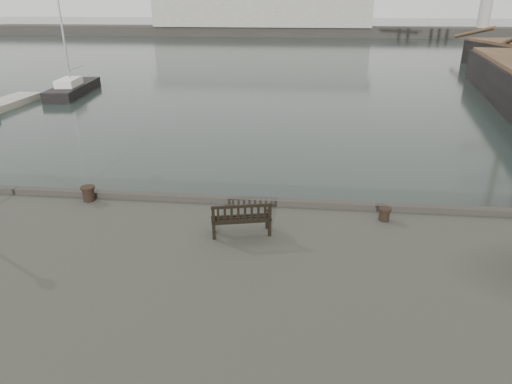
# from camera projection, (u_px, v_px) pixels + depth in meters

# --- Properties ---
(ground) EXTENTS (400.00, 400.00, 0.00)m
(ground) POSITION_uv_depth(u_px,v_px,m) (229.00, 243.00, 15.03)
(ground) COLOR black
(ground) RESTS_ON ground
(breakwater) EXTENTS (140.00, 9.50, 12.20)m
(breakwater) POSITION_uv_depth(u_px,v_px,m) (278.00, 15.00, 98.02)
(breakwater) COLOR #383530
(breakwater) RESTS_ON ground
(bench) EXTENTS (1.67, 0.90, 0.91)m
(bench) POSITION_uv_depth(u_px,v_px,m) (241.00, 224.00, 12.24)
(bench) COLOR black
(bench) RESTS_ON quay
(bollard_left) EXTENTS (0.46, 0.46, 0.47)m
(bollard_left) POSITION_uv_depth(u_px,v_px,m) (88.00, 194.00, 14.31)
(bollard_left) COLOR black
(bollard_left) RESTS_ON quay
(bollard_right) EXTENTS (0.48, 0.48, 0.38)m
(bollard_right) POSITION_uv_depth(u_px,v_px,m) (384.00, 214.00, 13.05)
(bollard_right) COLOR black
(bollard_right) RESTS_ON quay
(yacht_d) EXTENTS (3.16, 8.30, 10.39)m
(yacht_d) POSITION_uv_depth(u_px,v_px,m) (74.00, 91.00, 38.74)
(yacht_d) COLOR black
(yacht_d) RESTS_ON ground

